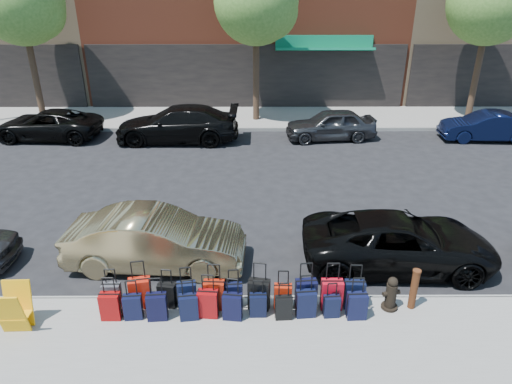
{
  "coord_description": "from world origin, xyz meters",
  "views": [
    {
      "loc": [
        0.39,
        -12.49,
        6.38
      ],
      "look_at": [
        0.44,
        -1.5,
        1.27
      ],
      "focal_mm": 32.0,
      "sensor_mm": 36.0,
      "label": 1
    }
  ],
  "objects_px": {
    "car_far_1": "(177,124)",
    "car_far_2": "(331,125)",
    "bollard": "(414,288)",
    "car_far_3": "(486,126)",
    "tree_right": "(494,4)",
    "suitcase_front_5": "(234,295)",
    "tree_left": "(24,4)",
    "fire_hydrant": "(391,294)",
    "tree_center": "(259,4)",
    "car_far_0": "(48,125)",
    "car_near_1": "(156,240)",
    "display_rack": "(15,309)",
    "car_near_2": "(399,241)"
  },
  "relations": [
    {
      "from": "car_far_1",
      "to": "car_far_2",
      "type": "xyz_separation_m",
      "value": [
        6.66,
        0.24,
        -0.1
      ]
    },
    {
      "from": "bollard",
      "to": "car_far_1",
      "type": "height_order",
      "value": "car_far_1"
    },
    {
      "from": "car_far_3",
      "to": "tree_right",
      "type": "bearing_deg",
      "value": 170.78
    },
    {
      "from": "suitcase_front_5",
      "to": "tree_left",
      "type": "bearing_deg",
      "value": 119.94
    },
    {
      "from": "fire_hydrant",
      "to": "tree_center",
      "type": "bearing_deg",
      "value": 85.88
    },
    {
      "from": "fire_hydrant",
      "to": "bollard",
      "type": "xyz_separation_m",
      "value": [
        0.46,
        0.02,
        0.13
      ]
    },
    {
      "from": "tree_right",
      "to": "car_far_3",
      "type": "xyz_separation_m",
      "value": [
        -0.65,
        -2.9,
        -4.78
      ]
    },
    {
      "from": "suitcase_front_5",
      "to": "car_far_0",
      "type": "relative_size",
      "value": 0.19
    },
    {
      "from": "bollard",
      "to": "car_far_0",
      "type": "xyz_separation_m",
      "value": [
        -12.35,
        11.76,
        0.01
      ]
    },
    {
      "from": "tree_right",
      "to": "car_far_3",
      "type": "bearing_deg",
      "value": -102.7
    },
    {
      "from": "tree_left",
      "to": "car_far_1",
      "type": "distance_m",
      "value": 8.86
    },
    {
      "from": "tree_right",
      "to": "fire_hydrant",
      "type": "height_order",
      "value": "tree_right"
    },
    {
      "from": "car_near_1",
      "to": "car_far_3",
      "type": "relative_size",
      "value": 1.12
    },
    {
      "from": "display_rack",
      "to": "car_far_1",
      "type": "height_order",
      "value": "car_far_1"
    },
    {
      "from": "tree_center",
      "to": "car_near_1",
      "type": "xyz_separation_m",
      "value": [
        -2.62,
        -12.52,
        -4.71
      ]
    },
    {
      "from": "bollard",
      "to": "car_far_1",
      "type": "relative_size",
      "value": 0.18
    },
    {
      "from": "display_rack",
      "to": "car_far_3",
      "type": "height_order",
      "value": "car_far_3"
    },
    {
      "from": "tree_left",
      "to": "display_rack",
      "type": "distance_m",
      "value": 16.68
    },
    {
      "from": "tree_left",
      "to": "display_rack",
      "type": "height_order",
      "value": "tree_left"
    },
    {
      "from": "bollard",
      "to": "suitcase_front_5",
      "type": "bearing_deg",
      "value": 178.8
    },
    {
      "from": "fire_hydrant",
      "to": "car_far_1",
      "type": "bearing_deg",
      "value": 103.96
    },
    {
      "from": "tree_center",
      "to": "car_near_2",
      "type": "height_order",
      "value": "tree_center"
    },
    {
      "from": "car_far_0",
      "to": "car_near_1",
      "type": "bearing_deg",
      "value": 37.0
    },
    {
      "from": "display_rack",
      "to": "car_far_3",
      "type": "xyz_separation_m",
      "value": [
        14.73,
        12.06,
        0.0
      ]
    },
    {
      "from": "car_far_1",
      "to": "car_far_0",
      "type": "bearing_deg",
      "value": -92.91
    },
    {
      "from": "suitcase_front_5",
      "to": "car_near_1",
      "type": "xyz_separation_m",
      "value": [
        -1.94,
        1.75,
        0.28
      ]
    },
    {
      "from": "car_far_3",
      "to": "bollard",
      "type": "bearing_deg",
      "value": -27.26
    },
    {
      "from": "tree_center",
      "to": "display_rack",
      "type": "height_order",
      "value": "tree_center"
    },
    {
      "from": "car_far_1",
      "to": "bollard",
      "type": "bearing_deg",
      "value": 30.77
    },
    {
      "from": "suitcase_front_5",
      "to": "car_far_2",
      "type": "height_order",
      "value": "car_far_2"
    },
    {
      "from": "tree_left",
      "to": "bollard",
      "type": "distance_m",
      "value": 20.3
    },
    {
      "from": "fire_hydrant",
      "to": "car_near_2",
      "type": "relative_size",
      "value": 0.16
    },
    {
      "from": "tree_center",
      "to": "tree_right",
      "type": "height_order",
      "value": "same"
    },
    {
      "from": "tree_right",
      "to": "car_far_2",
      "type": "height_order",
      "value": "tree_right"
    },
    {
      "from": "display_rack",
      "to": "car_far_0",
      "type": "xyz_separation_m",
      "value": [
        -4.43,
        12.37,
        0.01
      ]
    },
    {
      "from": "suitcase_front_5",
      "to": "car_far_3",
      "type": "distance_m",
      "value": 15.49
    },
    {
      "from": "tree_center",
      "to": "display_rack",
      "type": "distance_m",
      "value": 16.45
    },
    {
      "from": "suitcase_front_5",
      "to": "car_near_2",
      "type": "height_order",
      "value": "car_near_2"
    },
    {
      "from": "car_near_1",
      "to": "tree_center",
      "type": "bearing_deg",
      "value": -8.69
    },
    {
      "from": "suitcase_front_5",
      "to": "tree_right",
      "type": "bearing_deg",
      "value": 47.33
    },
    {
      "from": "suitcase_front_5",
      "to": "fire_hydrant",
      "type": "bearing_deg",
      "value": -6.27
    },
    {
      "from": "car_near_1",
      "to": "tree_left",
      "type": "bearing_deg",
      "value": 35.31
    },
    {
      "from": "car_near_1",
      "to": "car_near_2",
      "type": "xyz_separation_m",
      "value": [
        5.87,
        0.01,
        -0.06
      ]
    },
    {
      "from": "tree_right",
      "to": "car_far_0",
      "type": "relative_size",
      "value": 1.59
    },
    {
      "from": "tree_center",
      "to": "car_near_2",
      "type": "distance_m",
      "value": 13.78
    },
    {
      "from": "tree_center",
      "to": "car_near_2",
      "type": "xyz_separation_m",
      "value": [
        3.25,
        -12.52,
        -4.77
      ]
    },
    {
      "from": "car_near_2",
      "to": "car_far_1",
      "type": "distance_m",
      "value": 11.74
    },
    {
      "from": "display_rack",
      "to": "car_far_2",
      "type": "distance_m",
      "value": 14.62
    },
    {
      "from": "tree_left",
      "to": "car_far_3",
      "type": "height_order",
      "value": "tree_left"
    },
    {
      "from": "tree_center",
      "to": "car_far_1",
      "type": "distance_m",
      "value": 6.55
    }
  ]
}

